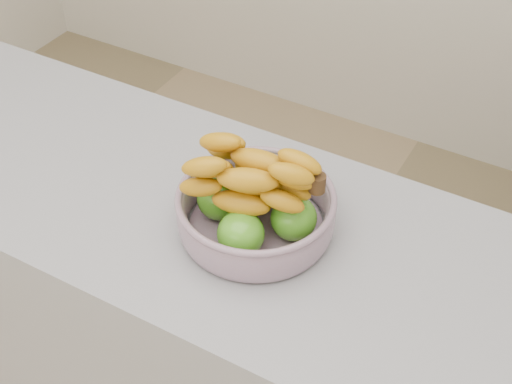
# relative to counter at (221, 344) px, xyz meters

# --- Properties ---
(counter) EXTENTS (2.00, 0.60, 0.90)m
(counter) POSITION_rel_counter_xyz_m (0.00, 0.00, 0.00)
(counter) COLOR gray
(counter) RESTS_ON ground
(fruit_bowl) EXTENTS (0.32, 0.32, 0.20)m
(fruit_bowl) POSITION_rel_counter_xyz_m (0.10, -0.00, 0.52)
(fruit_bowl) COLOR #A9B7CB
(fruit_bowl) RESTS_ON counter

